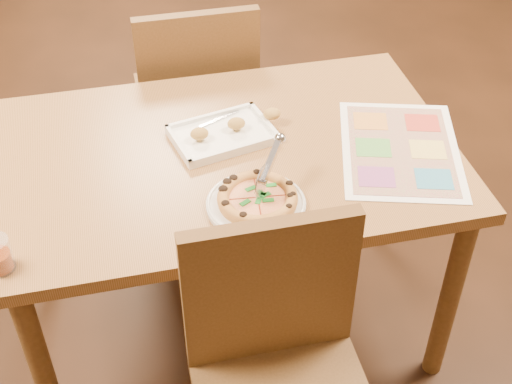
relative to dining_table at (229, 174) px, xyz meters
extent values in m
plane|color=black|center=(0.00, 0.00, -0.63)|extent=(7.00, 7.00, 0.00)
cube|color=#99663D|center=(0.00, 0.00, 0.07)|extent=(1.30, 0.85, 0.04)
cylinder|color=brown|center=(-0.59, -0.36, -0.29)|extent=(0.06, 0.06, 0.68)
cylinder|color=brown|center=(-0.59, 0.36, -0.29)|extent=(0.06, 0.06, 0.68)
cylinder|color=brown|center=(0.59, -0.36, -0.29)|extent=(0.06, 0.06, 0.68)
cylinder|color=brown|center=(0.59, 0.36, -0.29)|extent=(0.06, 0.06, 0.68)
cube|color=brown|center=(0.00, -0.51, 0.04)|extent=(0.42, 0.04, 0.45)
cube|color=brown|center=(0.00, 0.70, -0.18)|extent=(0.42, 0.42, 0.04)
cube|color=brown|center=(0.00, 0.51, 0.04)|extent=(0.42, 0.04, 0.45)
cylinder|color=silver|center=(0.02, -0.25, 0.09)|extent=(0.33, 0.33, 0.01)
cylinder|color=gold|center=(0.03, -0.25, 0.10)|extent=(0.21, 0.21, 0.01)
cylinder|color=#E9C17F|center=(0.03, -0.25, 0.11)|extent=(0.17, 0.17, 0.01)
torus|color=gold|center=(0.03, -0.25, 0.11)|extent=(0.21, 0.21, 0.03)
cylinder|color=silver|center=(0.04, -0.24, 0.16)|extent=(0.05, 0.08, 0.09)
cube|color=silver|center=(0.08, -0.19, 0.18)|extent=(0.09, 0.12, 0.07)
cube|color=white|center=(0.00, 0.06, 0.09)|extent=(0.32, 0.25, 0.02)
cube|color=silver|center=(0.00, 0.06, 0.10)|extent=(0.13, 0.07, 0.00)
ellipsoid|color=#B98A42|center=(-0.07, 0.05, 0.12)|extent=(0.05, 0.04, 0.03)
ellipsoid|color=#B98A42|center=(0.04, 0.07, 0.12)|extent=(0.05, 0.04, 0.03)
ellipsoid|color=#B98A42|center=(0.15, 0.10, 0.12)|extent=(0.05, 0.04, 0.03)
cube|color=white|center=(0.48, -0.11, 0.09)|extent=(0.45, 0.54, 0.00)
camera|label=1|loc=(-0.29, -1.60, 1.32)|focal=50.00mm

